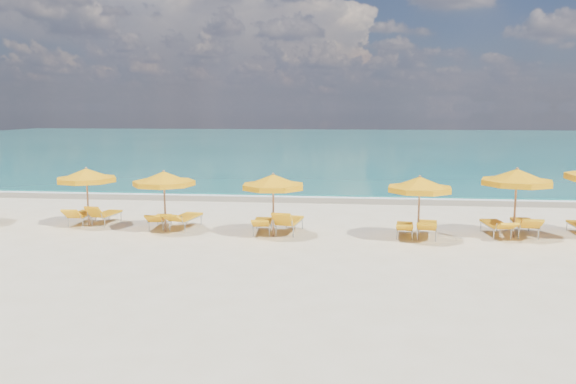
# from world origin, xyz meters

# --- Properties ---
(ground_plane) EXTENTS (120.00, 120.00, 0.00)m
(ground_plane) POSITION_xyz_m (0.00, 0.00, 0.00)
(ground_plane) COLOR beige
(ocean) EXTENTS (120.00, 80.00, 0.30)m
(ocean) POSITION_xyz_m (0.00, 48.00, 0.00)
(ocean) COLOR #126561
(ocean) RESTS_ON ground
(wet_sand_band) EXTENTS (120.00, 2.60, 0.01)m
(wet_sand_band) POSITION_xyz_m (0.00, 7.40, 0.00)
(wet_sand_band) COLOR tan
(wet_sand_band) RESTS_ON ground
(foam_line) EXTENTS (120.00, 1.20, 0.03)m
(foam_line) POSITION_xyz_m (0.00, 8.20, 0.00)
(foam_line) COLOR white
(foam_line) RESTS_ON ground
(whitecap_near) EXTENTS (14.00, 0.36, 0.05)m
(whitecap_near) POSITION_xyz_m (-6.00, 17.00, 0.00)
(whitecap_near) COLOR white
(whitecap_near) RESTS_ON ground
(whitecap_far) EXTENTS (18.00, 0.30, 0.05)m
(whitecap_far) POSITION_xyz_m (8.00, 24.00, 0.00)
(whitecap_far) COLOR white
(whitecap_far) RESTS_ON ground
(umbrella_2) EXTENTS (2.31, 2.31, 2.14)m
(umbrella_2) POSITION_xyz_m (-7.12, 0.43, 1.83)
(umbrella_2) COLOR #A57852
(umbrella_2) RESTS_ON ground
(umbrella_3) EXTENTS (2.49, 2.49, 2.15)m
(umbrella_3) POSITION_xyz_m (-4.06, -0.17, 1.83)
(umbrella_3) COLOR #A57852
(umbrella_3) RESTS_ON ground
(umbrella_4) EXTENTS (2.62, 2.62, 2.13)m
(umbrella_4) POSITION_xyz_m (-0.27, -0.47, 1.81)
(umbrella_4) COLOR #A57852
(umbrella_4) RESTS_ON ground
(umbrella_5) EXTENTS (2.57, 2.57, 2.12)m
(umbrella_5) POSITION_xyz_m (4.43, -0.52, 1.81)
(umbrella_5) COLOR #A57852
(umbrella_5) RESTS_ON ground
(umbrella_6) EXTENTS (2.52, 2.52, 2.33)m
(umbrella_6) POSITION_xyz_m (7.60, 0.21, 1.99)
(umbrella_6) COLOR #A57852
(umbrella_6) RESTS_ON ground
(lounger_2_left) EXTENTS (0.69, 1.83, 0.76)m
(lounger_2_left) POSITION_xyz_m (-7.52, 0.73, 0.22)
(lounger_2_left) COLOR #A5A8AD
(lounger_2_left) RESTS_ON ground
(lounger_2_right) EXTENTS (0.77, 1.73, 0.81)m
(lounger_2_right) POSITION_xyz_m (-6.69, 0.95, 0.21)
(lounger_2_right) COLOR #A5A8AD
(lounger_2_right) RESTS_ON ground
(lounger_3_left) EXTENTS (0.66, 1.73, 0.67)m
(lounger_3_left) POSITION_xyz_m (-4.47, 0.43, 0.20)
(lounger_3_left) COLOR #A5A8AD
(lounger_3_left) RESTS_ON ground
(lounger_3_right) EXTENTS (1.00, 2.09, 0.75)m
(lounger_3_right) POSITION_xyz_m (-3.54, 0.40, 0.24)
(lounger_3_right) COLOR #A5A8AD
(lounger_3_right) RESTS_ON ground
(lounger_4_left) EXTENTS (0.72, 1.88, 0.69)m
(lounger_4_left) POSITION_xyz_m (-0.71, 0.01, 0.22)
(lounger_4_left) COLOR #A5A8AD
(lounger_4_left) RESTS_ON ground
(lounger_4_right) EXTENTS (0.94, 2.03, 0.92)m
(lounger_4_right) POSITION_xyz_m (0.20, 0.10, 0.25)
(lounger_4_right) COLOR #A5A8AD
(lounger_4_right) RESTS_ON ground
(lounger_5_left) EXTENTS (0.71, 1.74, 0.63)m
(lounger_5_left) POSITION_xyz_m (4.05, -0.02, 0.20)
(lounger_5_left) COLOR #A5A8AD
(lounger_5_left) RESTS_ON ground
(lounger_5_right) EXTENTS (0.92, 2.04, 0.74)m
(lounger_5_right) POSITION_xyz_m (4.78, -0.05, 0.23)
(lounger_5_right) COLOR #A5A8AD
(lounger_5_right) RESTS_ON ground
(lounger_6_left) EXTENTS (0.83, 1.99, 0.70)m
(lounger_6_left) POSITION_xyz_m (7.09, 0.41, 0.23)
(lounger_6_left) COLOR #A5A8AD
(lounger_6_left) RESTS_ON ground
(lounger_6_right) EXTENTS (0.83, 2.09, 0.81)m
(lounger_6_right) POSITION_xyz_m (8.05, 0.57, 0.24)
(lounger_6_right) COLOR #A5A8AD
(lounger_6_right) RESTS_ON ground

